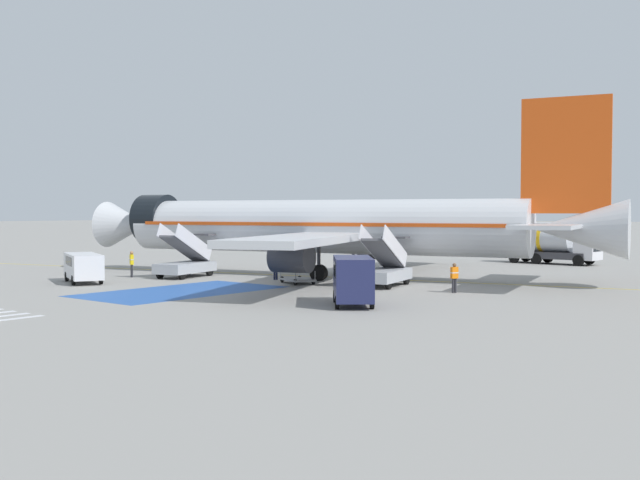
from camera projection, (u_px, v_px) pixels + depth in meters
The scene contains 14 objects.
ground_plane at pixel (334, 278), 52.76m from camera, with size 600.00×600.00×0.00m, color gray.
apron_leadline_yellow at pixel (317, 276), 53.77m from camera, with size 0.20×74.03×0.01m, color gold.
apron_stand_patch_blue at pixel (181, 291), 43.89m from camera, with size 6.57×12.01×0.01m, color #2856A8.
apron_walkway_bar_6 at pixel (5, 320), 32.34m from camera, with size 0.44×3.60×0.01m, color silver.
airliner at pixel (326, 226), 53.32m from camera, with size 39.72×33.86×11.76m.
boarding_stairs_forward at pixel (186, 264), 53.22m from camera, with size 3.27×5.54×3.88m.
boarding_stairs_aft at pixel (384, 271), 46.82m from camera, with size 3.27×5.54×3.90m.
fuel_tanker at pixel (550, 244), 66.80m from camera, with size 8.58×2.98×3.42m.
service_van_0 at pixel (353, 277), 37.18m from camera, with size 4.10×4.41×2.42m.
service_van_1 at pixel (83, 265), 49.05m from camera, with size 5.30×3.78×1.91m.
baggage_cart at pixel (297, 280), 48.60m from camera, with size 2.99×2.45×0.87m.
ground_crew_0 at pixel (454, 276), 43.00m from camera, with size 0.39×0.49×1.72m.
ground_crew_1 at pixel (132, 262), 53.14m from camera, with size 0.49×0.40×1.86m.
ground_crew_2 at pixel (276, 264), 51.15m from camera, with size 0.47×0.33×1.88m.
Camera 1 is at (32.27, -41.57, 4.71)m, focal length 42.00 mm.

